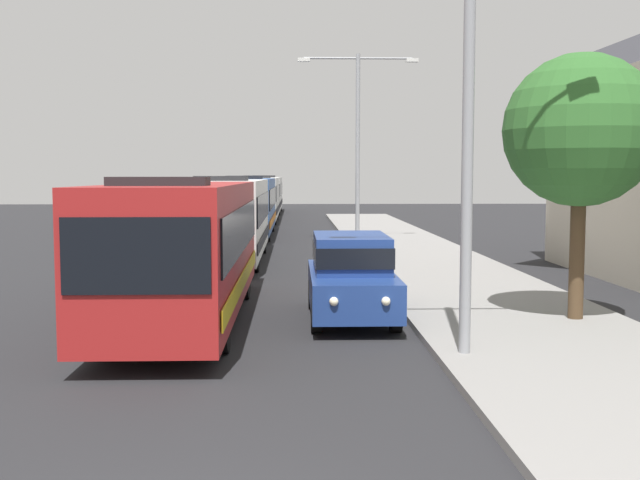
# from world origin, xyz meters

# --- Properties ---
(bus_lead) EXTENTS (2.58, 10.54, 3.21)m
(bus_lead) POSITION_xyz_m (-1.30, 11.21, 1.69)
(bus_lead) COLOR maroon
(bus_lead) RESTS_ON ground_plane
(bus_second_in_line) EXTENTS (2.58, 10.57, 3.21)m
(bus_second_in_line) POSITION_xyz_m (-1.30, 22.88, 1.69)
(bus_second_in_line) COLOR silver
(bus_second_in_line) RESTS_ON ground_plane
(bus_middle) EXTENTS (2.58, 11.47, 3.21)m
(bus_middle) POSITION_xyz_m (-1.30, 34.89, 1.69)
(bus_middle) COLOR #284C8C
(bus_middle) RESTS_ON ground_plane
(bus_fourth_in_line) EXTENTS (2.58, 10.89, 3.21)m
(bus_fourth_in_line) POSITION_xyz_m (-1.30, 47.04, 1.69)
(bus_fourth_in_line) COLOR silver
(bus_fourth_in_line) RESTS_ON ground_plane
(bus_rear) EXTENTS (2.58, 12.22, 3.21)m
(bus_rear) POSITION_xyz_m (-1.30, 59.43, 1.69)
(bus_rear) COLOR silver
(bus_rear) RESTS_ON ground_plane
(white_suv) EXTENTS (1.86, 4.78, 1.90)m
(white_suv) POSITION_xyz_m (2.40, 11.23, 1.03)
(white_suv) COLOR navy
(white_suv) RESTS_ON ground_plane
(box_truck_oncoming) EXTENTS (2.35, 7.85, 3.15)m
(box_truck_oncoming) POSITION_xyz_m (-4.60, 69.24, 1.71)
(box_truck_oncoming) COLOR #B7B7BC
(box_truck_oncoming) RESTS_ON ground_plane
(streetlamp_near) EXTENTS (5.33, 0.28, 8.41)m
(streetlamp_near) POSITION_xyz_m (4.10, 7.25, 5.25)
(streetlamp_near) COLOR gray
(streetlamp_near) RESTS_ON sidewalk
(streetlamp_mid) EXTENTS (5.61, 0.28, 8.70)m
(streetlamp_mid) POSITION_xyz_m (4.10, 30.25, 5.42)
(streetlamp_mid) COLOR gray
(streetlamp_mid) RESTS_ON sidewalk
(roadside_tree) EXTENTS (3.26, 3.26, 5.67)m
(roadside_tree) POSITION_xyz_m (7.21, 10.35, 4.17)
(roadside_tree) COLOR #4C3823
(roadside_tree) RESTS_ON sidewalk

